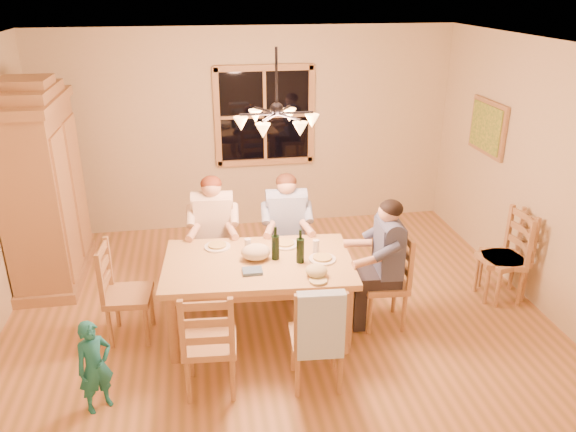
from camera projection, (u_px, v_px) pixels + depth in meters
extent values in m
plane|color=olive|center=(278.00, 318.00, 5.79)|extent=(5.50, 5.50, 0.00)
cube|color=white|center=(276.00, 47.00, 4.74)|extent=(5.50, 5.00, 0.02)
cube|color=#C9B68E|center=(250.00, 131.00, 7.54)|extent=(5.50, 0.02, 2.70)
cube|color=#C9B68E|center=(545.00, 180.00, 5.69)|extent=(0.02, 5.00, 2.70)
cube|color=black|center=(265.00, 116.00, 7.47)|extent=(1.20, 0.03, 1.20)
cube|color=#9D7D45|center=(265.00, 116.00, 7.46)|extent=(1.30, 0.06, 1.30)
cube|color=#9D6A44|center=(488.00, 128.00, 6.67)|extent=(0.04, 0.78, 0.64)
cube|color=#1E6B2D|center=(486.00, 128.00, 6.67)|extent=(0.02, 0.68, 0.54)
cylinder|color=black|center=(276.00, 78.00, 4.85)|extent=(0.02, 0.02, 0.53)
sphere|color=black|center=(277.00, 109.00, 4.95)|extent=(0.12, 0.12, 0.12)
cylinder|color=black|center=(294.00, 113.00, 4.99)|extent=(0.34, 0.02, 0.02)
cone|color=#FFB259|center=(312.00, 121.00, 5.04)|extent=(0.13, 0.13, 0.12)
cylinder|color=black|center=(283.00, 110.00, 5.10)|extent=(0.19, 0.31, 0.02)
cone|color=#FFB259|center=(289.00, 115.00, 5.27)|extent=(0.13, 0.13, 0.12)
cylinder|color=black|center=(266.00, 110.00, 5.08)|extent=(0.19, 0.31, 0.02)
cone|color=#FFB259|center=(255.00, 116.00, 5.22)|extent=(0.13, 0.13, 0.12)
cylinder|color=black|center=(259.00, 114.00, 4.94)|extent=(0.34, 0.02, 0.02)
cone|color=#FFB259|center=(241.00, 124.00, 4.95)|extent=(0.13, 0.13, 0.12)
cylinder|color=black|center=(270.00, 117.00, 4.83)|extent=(0.19, 0.31, 0.02)
cone|color=#FFB259|center=(263.00, 131.00, 4.72)|extent=(0.13, 0.13, 0.12)
cylinder|color=black|center=(288.00, 117.00, 4.85)|extent=(0.19, 0.31, 0.02)
cone|color=#FFB259|center=(300.00, 129.00, 4.77)|extent=(0.13, 0.13, 0.12)
cube|color=#9D6A44|center=(44.00, 197.00, 6.22)|extent=(0.60, 1.30, 2.00)
cube|color=#9D6A44|center=(27.00, 102.00, 5.82)|extent=(0.66, 1.40, 0.10)
cube|color=#9D6A44|center=(25.00, 93.00, 5.78)|extent=(0.58, 1.00, 0.12)
cube|color=#9D6A44|center=(23.00, 83.00, 5.74)|extent=(0.52, 0.55, 0.10)
cube|color=#9D7D45|center=(67.00, 206.00, 5.97)|extent=(0.03, 0.55, 1.60)
cube|color=#9D7D45|center=(78.00, 185.00, 6.57)|extent=(0.03, 0.55, 1.60)
cube|color=#9D6A44|center=(57.00, 272.00, 6.59)|extent=(0.66, 1.40, 0.12)
cube|color=tan|center=(258.00, 264.00, 5.33)|extent=(1.86, 1.22, 0.06)
cube|color=#9D7D45|center=(258.00, 271.00, 5.36)|extent=(1.70, 1.06, 0.10)
cylinder|color=#9D7D45|center=(173.00, 329.00, 5.00)|extent=(0.09, 0.09, 0.70)
cylinder|color=#9D7D45|center=(348.00, 319.00, 5.14)|extent=(0.09, 0.09, 0.70)
cylinder|color=#9D7D45|center=(181.00, 280.00, 5.82)|extent=(0.09, 0.09, 0.70)
cylinder|color=#9D7D45|center=(332.00, 273.00, 5.96)|extent=(0.09, 0.09, 0.70)
cube|color=#9D7D45|center=(215.00, 253.00, 6.17)|extent=(0.47, 0.45, 0.06)
cube|color=#9D7D45|center=(214.00, 230.00, 6.07)|extent=(0.38, 0.08, 0.54)
cube|color=#9D7D45|center=(286.00, 250.00, 6.24)|extent=(0.47, 0.45, 0.06)
cube|color=#9D7D45|center=(286.00, 228.00, 6.14)|extent=(0.38, 0.08, 0.54)
cube|color=#9D7D45|center=(210.00, 344.00, 4.63)|extent=(0.47, 0.45, 0.06)
cube|color=#9D7D45|center=(208.00, 316.00, 4.52)|extent=(0.38, 0.08, 0.54)
cube|color=#9D7D45|center=(317.00, 338.00, 4.71)|extent=(0.47, 0.45, 0.06)
cube|color=#9D7D45|center=(317.00, 310.00, 4.60)|extent=(0.38, 0.08, 0.54)
cube|color=#9D7D45|center=(129.00, 296.00, 5.33)|extent=(0.45, 0.47, 0.06)
cube|color=#9D7D45|center=(126.00, 271.00, 5.23)|extent=(0.08, 0.38, 0.54)
cube|color=#9D7D45|center=(384.00, 283.00, 5.55)|extent=(0.45, 0.47, 0.06)
cube|color=#9D7D45|center=(386.00, 259.00, 5.44)|extent=(0.08, 0.38, 0.54)
cube|color=beige|center=(213.00, 220.00, 6.02)|extent=(0.41, 0.25, 0.52)
cube|color=#262328|center=(214.00, 246.00, 6.14)|extent=(0.41, 0.45, 0.14)
sphere|color=tan|center=(211.00, 187.00, 5.88)|extent=(0.21, 0.21, 0.21)
ellipsoid|color=#592614|center=(211.00, 184.00, 5.86)|extent=(0.22, 0.22, 0.17)
cube|color=#33528E|center=(286.00, 217.00, 6.09)|extent=(0.41, 0.25, 0.52)
cube|color=#262328|center=(286.00, 243.00, 6.21)|extent=(0.41, 0.45, 0.14)
sphere|color=tan|center=(286.00, 184.00, 5.94)|extent=(0.21, 0.21, 0.21)
ellipsoid|color=#381E11|center=(286.00, 182.00, 5.93)|extent=(0.22, 0.22, 0.17)
cube|color=#424A69|center=(387.00, 248.00, 5.40)|extent=(0.25, 0.41, 0.52)
cube|color=#262328|center=(385.00, 276.00, 5.52)|extent=(0.45, 0.41, 0.14)
sphere|color=tan|center=(389.00, 212.00, 5.25)|extent=(0.21, 0.21, 0.21)
ellipsoid|color=black|center=(390.00, 209.00, 5.24)|extent=(0.22, 0.22, 0.17)
cube|color=#ADD0EA|center=(321.00, 325.00, 4.43)|extent=(0.39, 0.13, 0.58)
cylinder|color=black|center=(275.00, 243.00, 5.30)|extent=(0.08, 0.08, 0.33)
cylinder|color=black|center=(300.00, 246.00, 5.24)|extent=(0.08, 0.08, 0.33)
cylinder|color=white|center=(217.00, 247.00, 5.58)|extent=(0.26, 0.26, 0.02)
cylinder|color=white|center=(285.00, 245.00, 5.63)|extent=(0.26, 0.26, 0.02)
cylinder|color=white|center=(322.00, 259.00, 5.33)|extent=(0.26, 0.26, 0.02)
cylinder|color=silver|center=(248.00, 246.00, 5.47)|extent=(0.06, 0.06, 0.14)
cylinder|color=silver|center=(316.00, 247.00, 5.45)|extent=(0.06, 0.06, 0.14)
ellipsoid|color=tan|center=(316.00, 271.00, 5.03)|extent=(0.20, 0.20, 0.11)
cube|color=#466281|center=(252.00, 271.00, 5.10)|extent=(0.19, 0.15, 0.03)
ellipsoid|color=#C2B38D|center=(256.00, 252.00, 5.32)|extent=(0.28, 0.22, 0.15)
imported|color=#1A7379|center=(95.00, 366.00, 4.43)|extent=(0.35, 0.32, 0.81)
cube|color=#9D7D45|center=(503.00, 259.00, 6.02)|extent=(0.53, 0.54, 0.06)
cube|color=#9D7D45|center=(507.00, 237.00, 5.92)|extent=(0.16, 0.38, 0.54)
cube|color=#9D7D45|center=(503.00, 260.00, 6.02)|extent=(0.49, 0.51, 0.06)
cube|color=#9D7D45|center=(507.00, 237.00, 5.91)|extent=(0.12, 0.38, 0.54)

